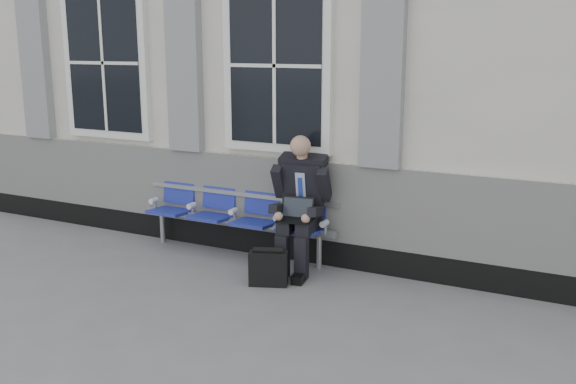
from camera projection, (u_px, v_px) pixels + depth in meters
The scene contains 5 objects.
ground at pixel (181, 292), 6.58m from camera, with size 70.00×70.00×0.00m, color slate.
station_building at pixel (320, 63), 9.11m from camera, with size 14.40×4.40×4.49m.
bench at pixel (236, 210), 7.66m from camera, with size 2.60×0.47×0.91m.
businessman at pixel (300, 199), 7.08m from camera, with size 0.67×0.89×1.52m.
briefcase at pixel (268, 268), 6.74m from camera, with size 0.44×0.31×0.41m.
Camera 1 is at (3.77, -5.02, 2.48)m, focal length 40.00 mm.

